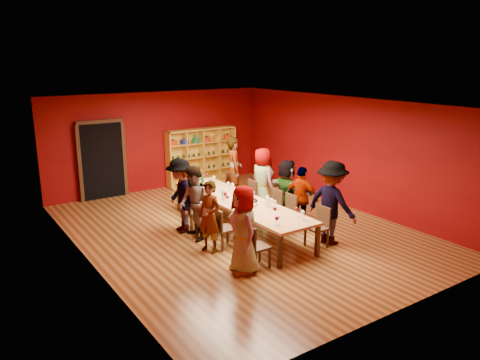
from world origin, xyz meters
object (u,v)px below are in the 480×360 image
chair_person_right_0 (320,224)px  person_right_2 (287,191)px  person_right_1 (302,198)px  chair_person_right_1 (288,211)px  person_right_4 (234,170)px  chair_person_left_3 (191,209)px  chair_person_right_3 (249,195)px  person_left_3 (181,195)px  tasting_table (239,202)px  chair_person_right_4 (226,186)px  chair_person_right_2 (274,205)px  person_left_1 (210,217)px  person_right_0 (332,203)px  wine_bottle (202,179)px  person_right_3 (262,180)px  chair_person_left_2 (204,216)px  chair_person_left_0 (254,244)px  spittoon_bowl (251,202)px  person_left_2 (194,204)px  chair_person_left_1 (222,226)px  person_left_0 (243,229)px  shelving_unit (201,153)px

chair_person_right_0 → person_right_2: bearing=75.9°
person_right_1 → person_right_2: 0.54m
chair_person_right_1 → person_right_4: 2.74m
chair_person_left_3 → chair_person_right_3: size_ratio=1.00×
person_left_3 → person_right_1: size_ratio=1.17×
chair_person_right_1 → chair_person_left_3: bearing=142.7°
tasting_table → chair_person_right_0: 2.01m
person_left_3 → chair_person_right_4: (2.09, 1.31, -0.39)m
chair_person_right_2 → person_left_3: bearing=157.8°
person_left_1 → person_right_0: person_right_0 is taller
tasting_table → wine_bottle: wine_bottle is taller
person_right_3 → person_right_1: bearing=-179.1°
chair_person_right_2 → chair_person_right_4: 2.16m
person_right_2 → tasting_table: bearing=83.7°
chair_person_left_3 → person_right_4: 2.49m
person_right_0 → chair_person_right_3: 2.72m
chair_person_left_3 → person_right_3: (2.25, 0.19, 0.36)m
person_right_1 → chair_person_right_3: person_right_1 is taller
chair_person_right_3 → wine_bottle: wine_bottle is taller
chair_person_left_2 → person_left_3: bearing=113.6°
chair_person_right_3 → person_right_3: person_right_3 is taller
chair_person_right_1 → chair_person_right_3: 1.58m
chair_person_left_0 → person_left_3: (-0.27, 2.59, 0.39)m
person_left_1 → wine_bottle: (1.24, 2.50, 0.10)m
person_right_2 → spittoon_bowl: size_ratio=4.95×
person_left_2 → person_right_4: size_ratio=0.90×
spittoon_bowl → wine_bottle: bearing=89.7°
person_left_3 → person_right_1: (2.51, -1.39, -0.13)m
chair_person_left_1 → spittoon_bowl: size_ratio=2.76×
person_right_3 → wine_bottle: size_ratio=5.41×
person_right_4 → person_left_1: bearing=161.6°
person_left_1 → chair_person_left_2: bearing=139.0°
person_left_1 → chair_person_right_0: person_left_1 is taller
person_left_0 → person_left_2: bearing=-169.6°
chair_person_left_1 → person_right_1: bearing=-0.0°
person_left_0 → chair_person_right_3: bearing=153.9°
person_right_4 → shelving_unit: bearing=17.1°
person_left_1 → person_left_0: bearing=-18.1°
person_left_2 → person_right_2: 2.48m
chair_person_left_0 → chair_person_right_3: size_ratio=1.00×
chair_person_right_1 → person_right_3: 1.67m
chair_person_left_2 → person_left_3: 0.77m
person_left_3 → person_right_0: size_ratio=0.95×
person_right_0 → person_right_4: (-0.08, 3.78, 0.01)m
person_right_3 → person_right_2: bearing=179.9°
chair_person_right_2 → person_right_2: size_ratio=0.56×
chair_person_right_2 → spittoon_bowl: spittoon_bowl is taller
person_left_2 → chair_person_right_2: person_left_2 is taller
person_left_3 → person_right_4: 2.68m
chair_person_right_1 → person_left_3: bearing=146.4°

